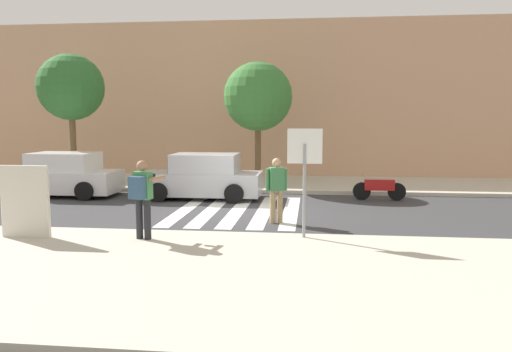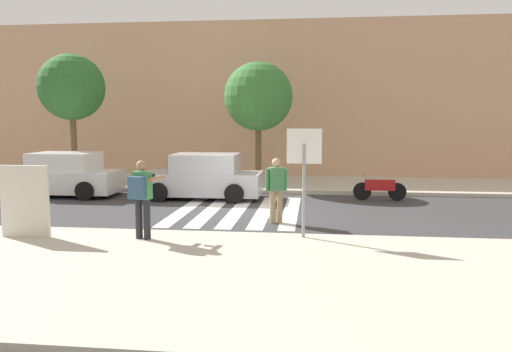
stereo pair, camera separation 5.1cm
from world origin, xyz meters
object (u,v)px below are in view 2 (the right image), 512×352
(parked_car_white, at_px, (63,176))
(advertising_board, at_px, (25,201))
(street_tree_west, at_px, (72,88))
(pedestrian_crossing, at_px, (276,187))
(stop_sign, at_px, (304,159))
(photographer_with_backpack, at_px, (142,193))
(motorcycle, at_px, (380,188))
(parked_car_silver, at_px, (203,178))
(street_tree_center, at_px, (258,97))

(parked_car_white, bearing_deg, advertising_board, -68.48)
(street_tree_west, bearing_deg, pedestrian_crossing, -34.93)
(parked_car_white, xyz_separation_m, street_tree_west, (-0.64, 2.22, 3.23))
(pedestrian_crossing, bearing_deg, stop_sign, -69.78)
(pedestrian_crossing, bearing_deg, street_tree_west, 145.07)
(stop_sign, relative_size, pedestrian_crossing, 1.39)
(pedestrian_crossing, bearing_deg, parked_car_white, 154.61)
(photographer_with_backpack, xyz_separation_m, parked_car_white, (-5.20, 6.42, -0.44))
(parked_car_white, bearing_deg, pedestrian_crossing, -25.39)
(photographer_with_backpack, relative_size, motorcycle, 0.98)
(photographer_with_backpack, bearing_deg, pedestrian_crossing, 44.41)
(photographer_with_backpack, bearing_deg, advertising_board, -177.69)
(parked_car_white, bearing_deg, motorcycle, 1.55)
(advertising_board, bearing_deg, stop_sign, 6.50)
(motorcycle, relative_size, street_tree_west, 0.34)
(stop_sign, relative_size, street_tree_west, 0.47)
(pedestrian_crossing, relative_size, parked_car_silver, 0.42)
(street_tree_center, height_order, advertising_board, street_tree_center)
(photographer_with_backpack, distance_m, street_tree_center, 9.71)
(stop_sign, bearing_deg, parked_car_silver, 121.54)
(parked_car_silver, bearing_deg, street_tree_west, 158.87)
(photographer_with_backpack, distance_m, parked_car_white, 8.28)
(motorcycle, bearing_deg, street_tree_center, 149.81)
(parked_car_white, height_order, street_tree_west, street_tree_west)
(photographer_with_backpack, height_order, parked_car_white, photographer_with_backpack)
(pedestrian_crossing, distance_m, street_tree_west, 10.86)
(parked_car_silver, distance_m, advertising_board, 7.00)
(photographer_with_backpack, distance_m, advertising_board, 2.64)
(stop_sign, distance_m, parked_car_white, 10.53)
(motorcycle, xyz_separation_m, street_tree_west, (-11.75, 1.92, 3.54))
(street_tree_west, bearing_deg, advertising_board, -69.83)
(advertising_board, bearing_deg, photographer_with_backpack, 2.31)
(parked_car_white, bearing_deg, street_tree_west, 106.08)
(motorcycle, bearing_deg, pedestrian_crossing, -128.18)
(stop_sign, bearing_deg, pedestrian_crossing, 110.22)
(photographer_with_backpack, xyz_separation_m, street_tree_west, (-5.84, 8.64, 2.79))
(stop_sign, height_order, pedestrian_crossing, stop_sign)
(photographer_with_backpack, distance_m, parked_car_silver, 6.44)
(parked_car_white, xyz_separation_m, street_tree_center, (6.71, 2.86, 2.86))
(street_tree_west, bearing_deg, street_tree_center, 4.99)
(photographer_with_backpack, xyz_separation_m, pedestrian_crossing, (2.72, 2.66, -0.19))
(parked_car_silver, relative_size, street_tree_center, 0.85)
(photographer_with_backpack, relative_size, street_tree_west, 0.34)
(stop_sign, distance_m, motorcycle, 6.76)
(parked_car_white, relative_size, motorcycle, 2.33)
(pedestrian_crossing, distance_m, parked_car_silver, 4.70)
(street_tree_west, distance_m, advertising_board, 9.80)
(parked_car_silver, bearing_deg, photographer_with_backpack, -89.13)
(stop_sign, distance_m, advertising_board, 6.22)
(parked_car_white, distance_m, street_tree_center, 7.83)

